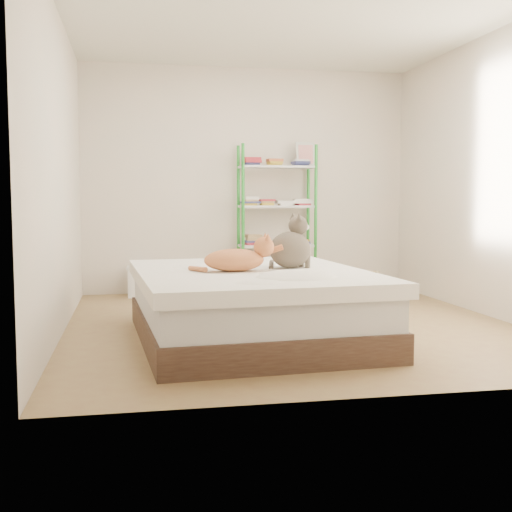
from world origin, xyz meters
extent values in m
cube|color=brown|center=(0.00, 0.00, 0.00)|extent=(3.80, 4.20, 0.01)
cube|color=silver|center=(0.00, 0.00, 2.60)|extent=(3.80, 4.20, 0.01)
cube|color=#F4DEC5|center=(0.00, 2.10, 1.30)|extent=(3.80, 0.01, 2.60)
cube|color=#F4DEC5|center=(0.00, -2.10, 1.30)|extent=(3.80, 0.01, 2.60)
cube|color=#F4DEC5|center=(-1.90, 0.00, 1.30)|extent=(0.01, 4.20, 2.60)
cube|color=#F4DEC5|center=(1.90, 0.00, 1.30)|extent=(0.01, 4.20, 2.60)
cube|color=#4F3C30|center=(-0.45, -0.53, 0.10)|extent=(1.80, 2.18, 0.21)
cube|color=silver|center=(-0.45, -0.53, 0.32)|extent=(1.74, 2.12, 0.23)
cube|color=white|center=(-0.45, -0.53, 0.49)|extent=(1.83, 2.23, 0.10)
cylinder|color=green|center=(-0.12, 1.72, 0.85)|extent=(0.04, 0.04, 1.70)
cylinder|color=green|center=(-0.12, 2.04, 0.85)|extent=(0.04, 0.04, 1.70)
cylinder|color=green|center=(0.72, 1.72, 0.85)|extent=(0.04, 0.04, 1.70)
cylinder|color=green|center=(0.72, 2.04, 0.85)|extent=(0.04, 0.04, 1.70)
cube|color=silver|center=(0.30, 1.88, 0.10)|extent=(0.86, 0.34, 0.02)
cube|color=silver|center=(0.30, 1.88, 0.55)|extent=(0.86, 0.34, 0.02)
cube|color=silver|center=(0.30, 1.88, 1.00)|extent=(0.86, 0.34, 0.02)
cube|color=silver|center=(0.30, 1.88, 1.45)|extent=(0.86, 0.34, 0.02)
cube|color=#A52530|center=(0.30, 1.88, 0.16)|extent=(0.20, 0.16, 0.09)
cube|color=#A52530|center=(0.00, 1.88, 0.61)|extent=(0.20, 0.16, 0.09)
cube|color=#A52530|center=(0.60, 1.88, 0.61)|extent=(0.20, 0.16, 0.09)
cube|color=#A52530|center=(0.00, 1.88, 1.06)|extent=(0.20, 0.16, 0.09)
cube|color=#A52530|center=(0.20, 1.88, 1.06)|extent=(0.20, 0.16, 0.09)
cube|color=#A52530|center=(0.40, 1.88, 1.06)|extent=(0.20, 0.16, 0.09)
cube|color=#A52530|center=(0.60, 1.88, 1.06)|extent=(0.20, 0.16, 0.09)
cube|color=#A52530|center=(0.00, 1.88, 1.51)|extent=(0.20, 0.16, 0.09)
cube|color=#A52530|center=(0.30, 1.88, 1.51)|extent=(0.20, 0.16, 0.09)
cube|color=#A52530|center=(0.60, 1.88, 1.51)|extent=(0.20, 0.16, 0.09)
cube|color=silver|center=(0.65, 1.93, 1.60)|extent=(0.22, 0.07, 0.28)
cube|color=red|center=(0.65, 1.92, 1.60)|extent=(0.17, 0.04, 0.22)
cube|color=tan|center=(0.86, 0.80, 0.17)|extent=(0.61, 0.56, 0.34)
cube|color=#541B9B|center=(0.94, 0.62, 0.16)|extent=(0.27, 0.13, 0.08)
cube|color=tan|center=(0.86, 0.62, 0.34)|extent=(0.50, 0.34, 0.11)
cube|color=white|center=(-1.25, 1.85, 0.16)|extent=(0.28, 0.25, 0.31)
cube|color=white|center=(-1.25, 1.85, 0.33)|extent=(0.31, 0.28, 0.03)
camera|label=1|loc=(-1.34, -5.33, 1.07)|focal=45.00mm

